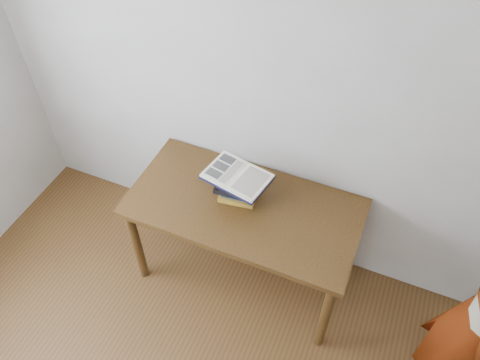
% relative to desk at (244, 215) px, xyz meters
% --- Properties ---
extents(room_shell, '(3.54, 3.54, 2.62)m').
position_rel_desk_xyz_m(room_shell, '(-0.17, -1.37, 0.96)').
color(room_shell, beige).
rests_on(room_shell, ground).
extents(desk, '(1.42, 0.71, 0.76)m').
position_rel_desk_xyz_m(desk, '(0.00, 0.00, 0.00)').
color(desk, '#4F3313').
rests_on(desk, ground).
extents(book_stack, '(0.27, 0.20, 0.18)m').
position_rel_desk_xyz_m(book_stack, '(-0.06, 0.06, 0.19)').
color(book_stack, olive).
rests_on(book_stack, desk).
extents(open_book, '(0.42, 0.33, 0.03)m').
position_rel_desk_xyz_m(open_book, '(-0.06, 0.04, 0.29)').
color(open_book, black).
rests_on(open_book, book_stack).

